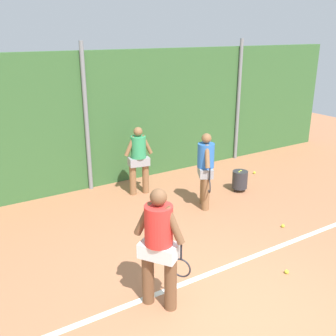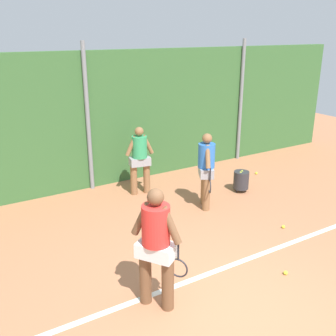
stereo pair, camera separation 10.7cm
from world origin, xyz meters
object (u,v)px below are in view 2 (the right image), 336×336
tennis_ball_1 (283,227)px  tennis_ball_5 (175,257)px  player_foreground_near (156,243)px  player_midcourt (206,167)px  tennis_ball_2 (256,173)px  tennis_ball_7 (286,273)px  ball_hopper (241,180)px  player_backcourt_far (140,157)px

tennis_ball_1 → tennis_ball_5: same height
player_foreground_near → player_midcourt: player_foreground_near is taller
tennis_ball_2 → tennis_ball_5: size_ratio=1.00×
tennis_ball_5 → tennis_ball_7: 1.79m
tennis_ball_2 → tennis_ball_7: size_ratio=1.00×
ball_hopper → tennis_ball_5: bearing=-149.8°
tennis_ball_2 → tennis_ball_7: same height
tennis_ball_2 → tennis_ball_7: bearing=-127.3°
player_foreground_near → player_backcourt_far: 4.02m
player_backcourt_far → tennis_ball_2: size_ratio=24.25×
tennis_ball_1 → tennis_ball_5: (-2.37, 0.17, 0.00)m
ball_hopper → tennis_ball_2: 1.35m
player_foreground_near → tennis_ball_2: player_foreground_near is taller
player_midcourt → tennis_ball_5: 2.35m
player_midcourt → tennis_ball_7: bearing=20.7°
player_foreground_near → player_backcourt_far: size_ratio=1.10×
tennis_ball_2 → player_midcourt: bearing=-158.4°
tennis_ball_5 → player_backcourt_far: bearing=74.3°
player_backcourt_far → tennis_ball_5: 3.04m
player_backcourt_far → tennis_ball_7: player_backcourt_far is taller
player_foreground_near → tennis_ball_1: bearing=67.9°
tennis_ball_7 → player_midcourt: bearing=81.5°
player_midcourt → tennis_ball_2: size_ratio=24.88×
tennis_ball_2 → tennis_ball_5: bearing=-149.6°
player_foreground_near → player_backcourt_far: player_foreground_near is taller
player_foreground_near → tennis_ball_2: size_ratio=26.59×
ball_hopper → tennis_ball_1: ball_hopper is taller
ball_hopper → tennis_ball_1: size_ratio=7.78×
tennis_ball_1 → tennis_ball_7: (-1.12, -1.11, 0.00)m
player_midcourt → tennis_ball_1: bearing=53.6°
player_midcourt → player_backcourt_far: 1.64m
tennis_ball_1 → player_backcourt_far: bearing=118.0°
player_foreground_near → player_midcourt: bearing=98.2°
player_backcourt_far → tennis_ball_7: (0.46, -4.09, -0.87)m
tennis_ball_2 → tennis_ball_7: (-2.78, -3.65, 0.00)m
tennis_ball_5 → tennis_ball_7: size_ratio=1.00×
ball_hopper → player_midcourt: bearing=-168.0°
player_backcourt_far → tennis_ball_5: player_backcourt_far is taller
tennis_ball_1 → tennis_ball_2: size_ratio=1.00×
tennis_ball_5 → tennis_ball_2: bearing=30.4°
ball_hopper → tennis_ball_5: ball_hopper is taller
ball_hopper → tennis_ball_1: (-0.52, -1.85, -0.26)m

